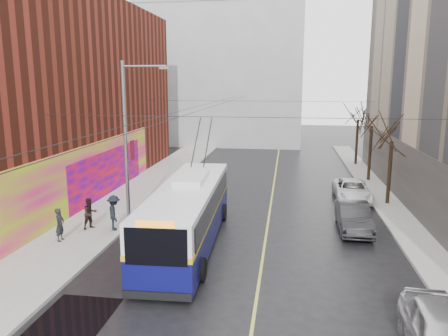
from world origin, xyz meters
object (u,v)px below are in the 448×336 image
object	(u,v)px
following_car	(212,178)
pedestrian_b	(90,214)
tree_far	(359,112)
parked_car_b	(354,217)
pedestrian_c	(114,213)
parked_car_c	(352,191)
tree_near	(393,129)
pedestrian_a	(60,225)
streetlight_pole	(128,139)
trolleybus	(188,213)
tree_mid	(372,116)

from	to	relation	value
following_car	pedestrian_b	bearing A→B (deg)	-118.03
tree_far	parked_car_b	world-z (taller)	tree_far
pedestrian_c	parked_car_c	bearing A→B (deg)	-84.38
parked_car_c	tree_near	bearing A→B (deg)	-21.85
tree_near	parked_car_c	distance (m)	4.86
pedestrian_a	pedestrian_c	distance (m)	2.80
streetlight_pole	tree_far	distance (m)	25.09
streetlight_pole	pedestrian_a	world-z (taller)	streetlight_pole
following_car	trolleybus	bearing A→B (deg)	-90.23
tree_mid	pedestrian_a	size ratio (longest dim) A/B	4.04
tree_near	pedestrian_a	distance (m)	20.33
trolleybus	parked_car_c	xyz separation A→B (m)	(9.10, 9.55, -0.92)
parked_car_c	following_car	bearing A→B (deg)	166.78
tree_mid	parked_car_c	size ratio (longest dim) A/B	1.35
trolleybus	pedestrian_c	size ratio (longest dim) A/B	6.52
tree_far	following_car	world-z (taller)	tree_far
streetlight_pole	parked_car_b	size ratio (longest dim) A/B	1.98
parked_car_c	pedestrian_c	size ratio (longest dim) A/B	2.64
tree_far	parked_car_b	xyz separation A→B (m)	(-2.90, -19.39, -4.39)
tree_near	trolleybus	xyz separation A→B (m)	(-11.23, -8.68, -3.37)
tree_far	parked_car_b	distance (m)	20.10
tree_mid	pedestrian_c	bearing A→B (deg)	-136.78
tree_mid	streetlight_pole	bearing A→B (deg)	-139.35
pedestrian_a	pedestrian_b	world-z (taller)	pedestrian_b
parked_car_c	following_car	size ratio (longest dim) A/B	1.21
following_car	pedestrian_a	world-z (taller)	pedestrian_a
pedestrian_c	trolleybus	bearing A→B (deg)	-131.29
tree_near	parked_car_c	bearing A→B (deg)	157.77
streetlight_pole	trolleybus	xyz separation A→B (m)	(3.91, -2.68, -3.24)
pedestrian_a	following_car	bearing A→B (deg)	-24.82
parked_car_c	pedestrian_b	bearing A→B (deg)	-149.83
pedestrian_b	pedestrian_c	distance (m)	1.35
streetlight_pole	tree_near	bearing A→B (deg)	21.62
tree_near	tree_far	xyz separation A→B (m)	(0.00, 14.00, 0.17)
streetlight_pole	tree_far	xyz separation A→B (m)	(15.14, 20.00, 0.30)
following_car	tree_near	bearing A→B (deg)	-19.88
tree_far	pedestrian_b	world-z (taller)	tree_far
tree_mid	tree_far	bearing A→B (deg)	90.00
parked_car_b	parked_car_c	xyz separation A→B (m)	(0.78, 6.26, -0.06)
parked_car_c	following_car	distance (m)	10.33
pedestrian_b	following_car	bearing A→B (deg)	11.23
tree_near	pedestrian_c	bearing A→B (deg)	-153.99
tree_far	streetlight_pole	bearing A→B (deg)	-127.12
following_car	parked_car_c	bearing A→B (deg)	-18.31
parked_car_c	pedestrian_a	world-z (taller)	pedestrian_a
streetlight_pole	tree_near	distance (m)	16.28
pedestrian_a	pedestrian_b	distance (m)	2.04
tree_near	tree_mid	distance (m)	7.01
streetlight_pole	tree_mid	size ratio (longest dim) A/B	1.35
tree_mid	pedestrian_a	world-z (taller)	tree_mid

